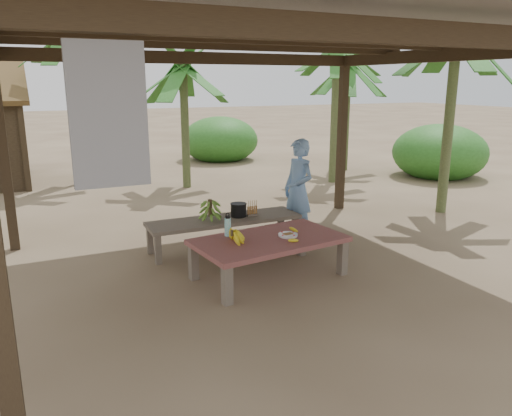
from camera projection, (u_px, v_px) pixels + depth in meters
name	position (u px, v px, depth m)	size (l,w,h in m)	color
ground	(259.00, 271.00, 6.34)	(80.00, 80.00, 0.00)	brown
pavilion	(259.00, 42.00, 5.64)	(6.60, 5.60, 2.95)	black
work_table	(269.00, 243.00, 6.07)	(1.91, 1.21, 0.50)	brown
bench	(225.00, 222.00, 7.13)	(2.21, 0.62, 0.45)	brown
ripe_banana_bunch	(232.00, 236.00, 5.86)	(0.28, 0.24, 0.17)	yellow
plate	(288.00, 235.00, 6.11)	(0.24, 0.24, 0.04)	white
loose_banana_front	(293.00, 240.00, 5.89)	(0.04, 0.14, 0.04)	yellow
loose_banana_side	(294.00, 230.00, 6.33)	(0.04, 0.16, 0.04)	yellow
water_flask	(228.00, 226.00, 6.12)	(0.08, 0.08, 0.29)	#45D9D2
green_banana_stalk	(210.00, 209.00, 6.99)	(0.28, 0.28, 0.32)	#598C2D
cooking_pot	(239.00, 210.00, 7.19)	(0.22, 0.22, 0.19)	black
skewer_rack	(252.00, 208.00, 7.21)	(0.18, 0.08, 0.24)	#A57F47
woman	(298.00, 190.00, 7.50)	(0.56, 0.37, 1.53)	#6B94CB
banana_plant_ne	(337.00, 58.00, 11.30)	(1.80, 1.80, 3.36)	#596638
banana_plant_n	(183.00, 78.00, 10.83)	(1.80, 1.80, 2.91)	#596638
banana_plant_nw	(70.00, 44.00, 11.07)	(1.80, 1.80, 3.67)	#596638
banana_plant_e	(456.00, 48.00, 8.55)	(1.80, 1.80, 3.40)	#596638
banana_plant_far	(348.00, 75.00, 13.04)	(1.80, 1.80, 2.99)	#596638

